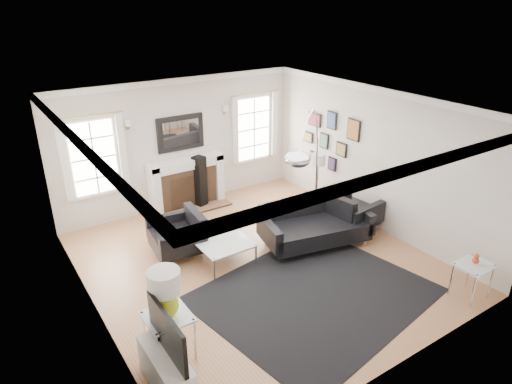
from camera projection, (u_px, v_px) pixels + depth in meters
floor at (258, 262)px, 8.08m from camera, size 6.00×6.00×0.00m
back_wall at (180, 144)px, 9.80m from camera, size 5.50×0.04×2.80m
front_wall at (403, 277)px, 5.22m from camera, size 5.50×0.04×2.80m
left_wall at (88, 235)px, 6.12m from camera, size 0.04×6.00×2.80m
right_wall at (375, 159)px, 8.90m from camera, size 0.04×6.00×2.80m
ceiling at (258, 106)px, 6.95m from camera, size 5.50×6.00×0.02m
crown_molding at (258, 110)px, 6.97m from camera, size 5.50×6.00×0.12m
fireplace at (187, 184)px, 9.99m from camera, size 1.70×0.69×1.11m
mantel_mirror at (181, 133)px, 9.66m from camera, size 1.05×0.07×0.75m
window_left at (94, 158)px, 8.80m from camera, size 1.24×0.15×1.62m
window_right at (254, 129)px, 10.67m from camera, size 1.24×0.15×1.62m
gallery_wall at (329, 137)px, 9.82m from camera, size 0.04×1.73×1.29m
tv_unit at (167, 366)px, 5.41m from camera, size 0.35×1.00×1.09m
area_rug at (314, 294)px, 7.21m from camera, size 3.79×3.33×0.01m
sofa at (314, 226)px, 8.58m from camera, size 2.18×1.34×0.66m
armchair_left at (180, 236)px, 8.22m from camera, size 0.97×1.06×0.66m
armchair_right at (347, 213)px, 9.01m from camera, size 1.04×1.13×0.70m
coffee_table at (223, 243)px, 7.97m from camera, size 0.91×0.91×0.40m
side_table_left at (168, 323)px, 5.83m from camera, size 0.57×0.57×0.63m
nesting_table at (473, 271)px, 6.98m from camera, size 0.54×0.45×0.59m
gourd_lamp at (165, 291)px, 5.63m from camera, size 0.42×0.42×0.67m
orange_vase at (476, 259)px, 6.89m from camera, size 0.10×0.10×0.17m
arc_floor_lamp at (308, 177)px, 7.83m from camera, size 1.93×1.79×2.73m
stick_floor_lamp at (318, 163)px, 9.28m from camera, size 0.28×0.28×1.39m
speaker_tower at (200, 182)px, 9.98m from camera, size 0.29×0.29×1.16m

